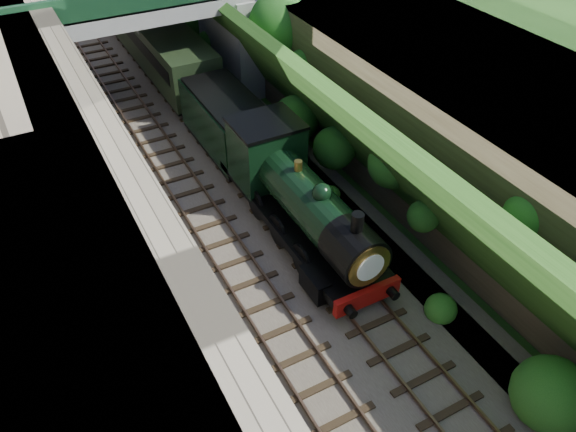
{
  "coord_description": "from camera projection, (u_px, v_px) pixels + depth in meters",
  "views": [
    {
      "loc": [
        -7.68,
        -6.63,
        15.72
      ],
      "look_at": [
        0.0,
        7.7,
        2.44
      ],
      "focal_mm": 35.0,
      "sensor_mm": 36.0,
      "label": 1
    }
  ],
  "objects": [
    {
      "name": "tree",
      "position": [
        282.0,
        28.0,
        29.74
      ],
      "size": [
        3.6,
        3.8,
        6.6
      ],
      "color": "black",
      "rests_on": "ground"
    },
    {
      "name": "track_right",
      "position": [
        203.0,
        117.0,
        31.22
      ],
      "size": [
        2.5,
        90.0,
        0.2
      ],
      "color": "black",
      "rests_on": "trackbed"
    },
    {
      "name": "coach_front",
      "position": [
        149.0,
        32.0,
        36.15
      ],
      "size": [
        2.9,
        18.0,
        3.7
      ],
      "color": "black",
      "rests_on": "trackbed"
    },
    {
      "name": "tender",
      "position": [
        228.0,
        125.0,
        27.82
      ],
      "size": [
        2.7,
        6.0,
        3.05
      ],
      "color": "black",
      "rests_on": "trackbed"
    },
    {
      "name": "embankment_slope",
      "position": [
        266.0,
        66.0,
        30.67
      ],
      "size": [
        4.66,
        91.12,
        6.37
      ],
      "color": "#1E4714",
      "rests_on": "ground"
    },
    {
      "name": "locomotive",
      "position": [
        300.0,
        200.0,
        22.62
      ],
      "size": [
        3.1,
        10.23,
        3.83
      ],
      "color": "black",
      "rests_on": "trackbed"
    },
    {
      "name": "trackbed",
      "position": [
        183.0,
        124.0,
        30.87
      ],
      "size": [
        10.0,
        90.0,
        0.2
      ],
      "primitive_type": "cube",
      "color": "#473F38",
      "rests_on": "ground"
    },
    {
      "name": "road_bridge",
      "position": [
        166.0,
        26.0,
        31.43
      ],
      "size": [
        16.0,
        6.4,
        7.25
      ],
      "color": "gray",
      "rests_on": "ground"
    },
    {
      "name": "street_plateau_right",
      "position": [
        332.0,
        39.0,
        32.43
      ],
      "size": [
        8.0,
        90.0,
        6.25
      ],
      "primitive_type": "cube",
      "color": "#262628",
      "rests_on": "ground"
    },
    {
      "name": "ground",
      "position": [
        406.0,
        416.0,
        17.29
      ],
      "size": [
        160.0,
        160.0,
        0.0
      ],
      "primitive_type": "plane",
      "color": "#1E4714",
      "rests_on": "ground"
    },
    {
      "name": "track_left",
      "position": [
        147.0,
        131.0,
        30.05
      ],
      "size": [
        2.5,
        90.0,
        0.2
      ],
      "color": "black",
      "rests_on": "trackbed"
    },
    {
      "name": "retaining_wall",
      "position": [
        64.0,
        89.0,
        26.71
      ],
      "size": [
        1.0,
        90.0,
        7.0
      ],
      "primitive_type": "cube",
      "color": "#756B56",
      "rests_on": "ground"
    }
  ]
}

